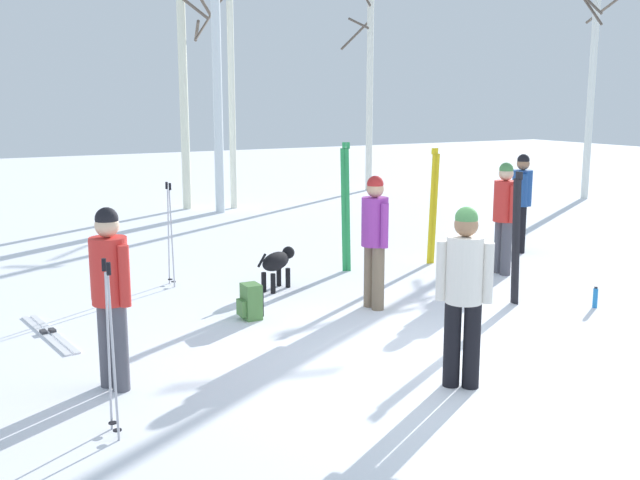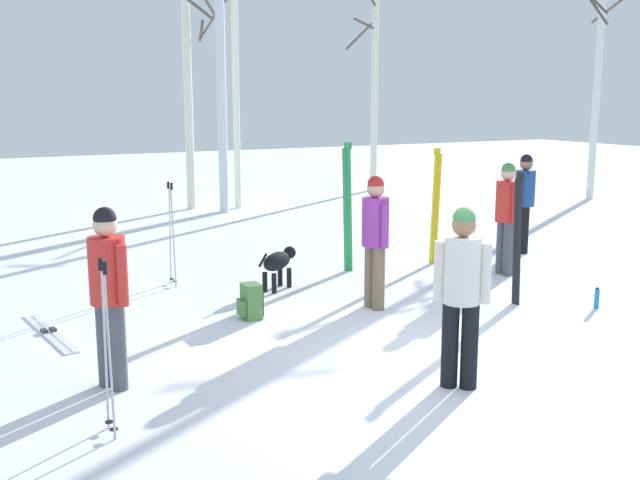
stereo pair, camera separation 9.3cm
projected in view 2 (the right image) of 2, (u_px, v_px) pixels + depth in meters
ground_plane at (468, 366)px, 7.64m from camera, size 60.00×60.00×0.00m
person_0 at (375, 233)px, 9.54m from camera, size 0.34×0.52×1.72m
person_1 at (525, 197)px, 13.01m from camera, size 0.34×0.46×1.72m
person_2 at (108, 286)px, 6.90m from camera, size 0.34×0.48×1.72m
person_3 at (462, 286)px, 6.90m from camera, size 0.42×0.38×1.72m
person_4 at (507, 211)px, 11.39m from camera, size 0.34×0.52×1.72m
dog at (279, 262)px, 10.62m from camera, size 0.78×0.52×0.57m
ski_pair_planted_0 at (517, 239)px, 9.76m from camera, size 0.02×0.19×1.74m
ski_pair_planted_1 at (436, 207)px, 12.14m from camera, size 0.19×0.04×1.88m
ski_pair_planted_2 at (347, 208)px, 11.59m from camera, size 0.16×0.10×2.01m
ski_pair_lying_0 at (50, 333)px, 8.68m from camera, size 0.38×1.73×0.05m
ski_poles_0 at (172, 231)px, 10.77m from camera, size 0.07×0.26×1.50m
ski_poles_1 at (107, 343)px, 5.96m from camera, size 0.07×0.26×1.45m
backpack_1 at (251, 302)px, 9.22m from camera, size 0.29×0.26×0.44m
water_bottle_0 at (597, 298)px, 9.67m from camera, size 0.06×0.06×0.28m
birch_tree_1 at (189, 83)px, 17.73m from camera, size 1.27×1.03×5.75m
birch_tree_2 at (220, 46)px, 17.01m from camera, size 1.07×1.07×7.43m
birch_tree_3 at (233, 54)px, 17.73m from camera, size 1.50×1.43×6.99m
birch_tree_4 at (374, 68)px, 21.30m from camera, size 1.20×1.18×6.71m
birch_tree_5 at (599, 55)px, 19.30m from camera, size 1.40×1.38×7.19m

